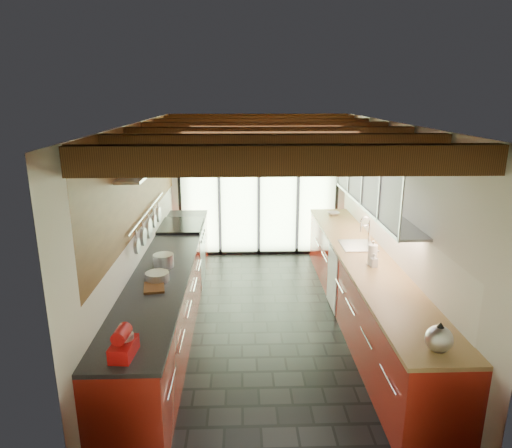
# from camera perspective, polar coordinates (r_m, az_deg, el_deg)

# --- Properties ---
(ground) EXTENTS (5.50, 5.50, 0.00)m
(ground) POSITION_cam_1_polar(r_m,az_deg,el_deg) (6.24, 1.32, -12.13)
(ground) COLOR black
(ground) RESTS_ON ground
(room_shell) EXTENTS (5.50, 5.50, 5.50)m
(room_shell) POSITION_cam_1_polar(r_m,az_deg,el_deg) (5.65, 1.43, 2.83)
(room_shell) COLOR silver
(room_shell) RESTS_ON ground
(ceiling_beams) EXTENTS (3.14, 5.06, 4.90)m
(ceiling_beams) POSITION_cam_1_polar(r_m,az_deg,el_deg) (5.90, 1.27, 11.34)
(ceiling_beams) COLOR #593316
(ceiling_beams) RESTS_ON ground
(glass_door) EXTENTS (2.95, 0.10, 2.90)m
(glass_door) POSITION_cam_1_polar(r_m,az_deg,el_deg) (8.29, 0.35, 7.10)
(glass_door) COLOR #C6EAAD
(glass_door) RESTS_ON ground
(left_counter) EXTENTS (0.68, 5.00, 0.92)m
(left_counter) POSITION_cam_1_polar(r_m,az_deg,el_deg) (6.10, -10.82, -8.29)
(left_counter) COLOR maroon
(left_counter) RESTS_ON ground
(range_stove) EXTENTS (0.66, 0.90, 0.97)m
(range_stove) POSITION_cam_1_polar(r_m,az_deg,el_deg) (7.43, -9.17, -3.64)
(range_stove) COLOR silver
(range_stove) RESTS_ON ground
(right_counter) EXTENTS (0.68, 5.00, 0.92)m
(right_counter) POSITION_cam_1_polar(r_m,az_deg,el_deg) (6.24, 13.23, -7.88)
(right_counter) COLOR maroon
(right_counter) RESTS_ON ground
(sink_assembly) EXTENTS (0.45, 0.52, 0.43)m
(sink_assembly) POSITION_cam_1_polar(r_m,az_deg,el_deg) (6.42, 12.73, -2.37)
(sink_assembly) COLOR silver
(sink_assembly) RESTS_ON right_counter
(upper_cabinets_right) EXTENTS (0.34, 3.00, 3.00)m
(upper_cabinets_right) POSITION_cam_1_polar(r_m,az_deg,el_deg) (6.15, 14.75, 5.26)
(upper_cabinets_right) COLOR silver
(upper_cabinets_right) RESTS_ON ground
(left_wall_fixtures) EXTENTS (0.28, 2.60, 0.96)m
(left_wall_fixtures) POSITION_cam_1_polar(r_m,az_deg,el_deg) (5.89, -13.11, 4.87)
(left_wall_fixtures) COLOR silver
(left_wall_fixtures) RESTS_ON ground
(stand_mixer) EXTENTS (0.19, 0.31, 0.26)m
(stand_mixer) POSITION_cam_1_polar(r_m,az_deg,el_deg) (3.89, -16.22, -14.19)
(stand_mixer) COLOR red
(stand_mixer) RESTS_ON left_counter
(pot_large) EXTENTS (0.30, 0.30, 0.16)m
(pot_large) POSITION_cam_1_polar(r_m,az_deg,el_deg) (5.63, -11.49, -4.50)
(pot_large) COLOR silver
(pot_large) RESTS_ON left_counter
(pot_small) EXTENTS (0.31, 0.31, 0.10)m
(pot_small) POSITION_cam_1_polar(r_m,az_deg,el_deg) (5.24, -12.24, -6.46)
(pot_small) COLOR silver
(pot_small) RESTS_ON left_counter
(cutting_board) EXTENTS (0.26, 0.33, 0.03)m
(cutting_board) POSITION_cam_1_polar(r_m,az_deg,el_deg) (5.07, -12.62, -7.74)
(cutting_board) COLOR brown
(cutting_board) RESTS_ON left_counter
(kettle) EXTENTS (0.23, 0.28, 0.26)m
(kettle) POSITION_cam_1_polar(r_m,az_deg,el_deg) (4.09, 21.92, -13.02)
(kettle) COLOR silver
(kettle) RESTS_ON right_counter
(paper_towel) EXTENTS (0.13, 0.13, 0.30)m
(paper_towel) POSITION_cam_1_polar(r_m,az_deg,el_deg) (5.74, 14.35, -3.77)
(paper_towel) COLOR white
(paper_towel) RESTS_ON right_counter
(soap_bottle) EXTENTS (0.09, 0.09, 0.17)m
(soap_bottle) POSITION_cam_1_polar(r_m,az_deg,el_deg) (5.69, 14.53, -4.42)
(soap_bottle) COLOR silver
(soap_bottle) RESTS_ON right_counter
(bowl) EXTENTS (0.24, 0.24, 0.05)m
(bowl) POSITION_cam_1_polar(r_m,az_deg,el_deg) (8.00, 9.64, 1.31)
(bowl) COLOR silver
(bowl) RESTS_ON right_counter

